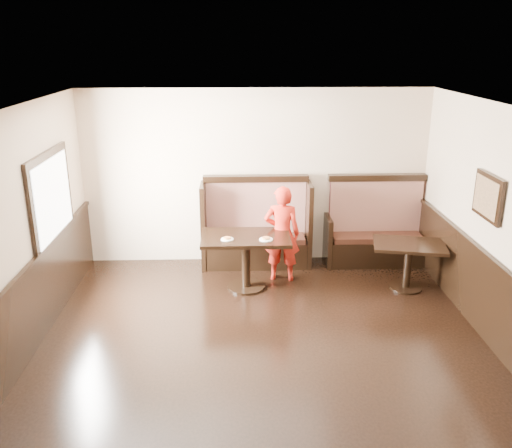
{
  "coord_description": "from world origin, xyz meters",
  "views": [
    {
      "loc": [
        -0.3,
        -4.94,
        3.48
      ],
      "look_at": [
        -0.04,
        2.35,
        1.0
      ],
      "focal_mm": 38.0,
      "sensor_mm": 36.0,
      "label": 1
    }
  ],
  "objects_px": {
    "child": "(282,234)",
    "table_main": "(246,248)",
    "booth_neighbor": "(375,234)",
    "table_neighbor": "(409,255)",
    "booth_main": "(256,233)"
  },
  "relations": [
    {
      "from": "table_neighbor",
      "to": "child",
      "type": "xyz_separation_m",
      "value": [
        -1.81,
        0.4,
        0.21
      ]
    },
    {
      "from": "booth_neighbor",
      "to": "booth_main",
      "type": "bearing_deg",
      "value": 179.95
    },
    {
      "from": "child",
      "to": "table_main",
      "type": "bearing_deg",
      "value": 35.97
    },
    {
      "from": "booth_main",
      "to": "table_neighbor",
      "type": "distance_m",
      "value": 2.41
    },
    {
      "from": "booth_main",
      "to": "table_neighbor",
      "type": "relative_size",
      "value": 1.55
    },
    {
      "from": "table_neighbor",
      "to": "child",
      "type": "height_order",
      "value": "child"
    },
    {
      "from": "table_main",
      "to": "table_neighbor",
      "type": "xyz_separation_m",
      "value": [
        2.36,
        -0.11,
        -0.1
      ]
    },
    {
      "from": "booth_neighbor",
      "to": "child",
      "type": "relative_size",
      "value": 1.12
    },
    {
      "from": "booth_neighbor",
      "to": "table_main",
      "type": "distance_m",
      "value": 2.33
    },
    {
      "from": "table_neighbor",
      "to": "booth_main",
      "type": "bearing_deg",
      "value": 166.43
    },
    {
      "from": "table_main",
      "to": "child",
      "type": "xyz_separation_m",
      "value": [
        0.55,
        0.29,
        0.11
      ]
    },
    {
      "from": "booth_neighbor",
      "to": "table_neighbor",
      "type": "height_order",
      "value": "booth_neighbor"
    },
    {
      "from": "booth_neighbor",
      "to": "child",
      "type": "bearing_deg",
      "value": -158.13
    },
    {
      "from": "table_neighbor",
      "to": "child",
      "type": "distance_m",
      "value": 1.87
    },
    {
      "from": "booth_neighbor",
      "to": "table_main",
      "type": "relative_size",
      "value": 1.29
    }
  ]
}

